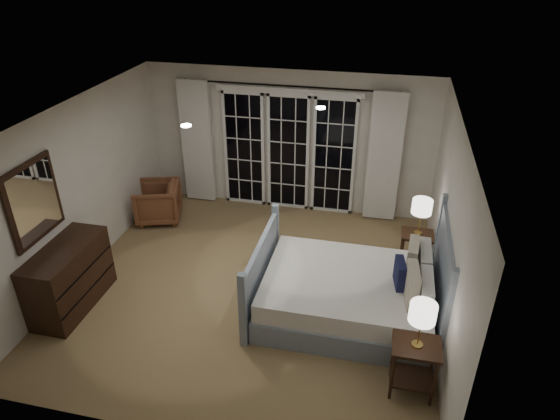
% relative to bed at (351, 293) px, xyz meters
% --- Properties ---
extents(floor, '(5.00, 5.00, 0.00)m').
position_rel_bed_xyz_m(floor, '(-1.41, 0.28, -0.34)').
color(floor, '#917B4E').
rests_on(floor, ground).
extents(ceiling, '(5.00, 5.00, 0.00)m').
position_rel_bed_xyz_m(ceiling, '(-1.41, 0.28, 2.16)').
color(ceiling, white).
rests_on(ceiling, wall_back).
extents(wall_left, '(0.02, 5.00, 2.50)m').
position_rel_bed_xyz_m(wall_left, '(-3.91, 0.28, 0.91)').
color(wall_left, beige).
rests_on(wall_left, floor).
extents(wall_right, '(0.02, 5.00, 2.50)m').
position_rel_bed_xyz_m(wall_right, '(1.09, 0.28, 0.91)').
color(wall_right, beige).
rests_on(wall_right, floor).
extents(wall_back, '(5.00, 0.02, 2.50)m').
position_rel_bed_xyz_m(wall_back, '(-1.41, 2.78, 0.91)').
color(wall_back, beige).
rests_on(wall_back, floor).
extents(wall_front, '(5.00, 0.02, 2.50)m').
position_rel_bed_xyz_m(wall_front, '(-1.41, -2.22, 0.91)').
color(wall_front, beige).
rests_on(wall_front, floor).
extents(french_doors, '(2.50, 0.04, 2.20)m').
position_rel_bed_xyz_m(french_doors, '(-1.41, 2.74, 0.75)').
color(french_doors, black).
rests_on(french_doors, wall_back).
extents(curtain_rod, '(3.50, 0.03, 0.03)m').
position_rel_bed_xyz_m(curtain_rod, '(-1.41, 2.68, 1.91)').
color(curtain_rod, black).
rests_on(curtain_rod, wall_back).
extents(curtain_left, '(0.55, 0.10, 2.25)m').
position_rel_bed_xyz_m(curtain_left, '(-3.06, 2.66, 0.81)').
color(curtain_left, silver).
rests_on(curtain_left, curtain_rod).
extents(curtain_right, '(0.55, 0.10, 2.25)m').
position_rel_bed_xyz_m(curtain_right, '(0.24, 2.66, 0.81)').
color(curtain_right, silver).
rests_on(curtain_right, curtain_rod).
extents(downlight_a, '(0.12, 0.12, 0.01)m').
position_rel_bed_xyz_m(downlight_a, '(-0.61, 0.88, 2.15)').
color(downlight_a, white).
rests_on(downlight_a, ceiling).
extents(downlight_b, '(0.12, 0.12, 0.01)m').
position_rel_bed_xyz_m(downlight_b, '(-2.01, -0.12, 2.15)').
color(downlight_b, white).
rests_on(downlight_b, ceiling).
extents(bed, '(2.33, 1.68, 1.36)m').
position_rel_bed_xyz_m(bed, '(0.00, 0.00, 0.00)').
color(bed, gray).
rests_on(bed, floor).
extents(nightstand_left, '(0.51, 0.41, 0.66)m').
position_rel_bed_xyz_m(nightstand_left, '(0.78, -1.12, 0.10)').
color(nightstand_left, '#2F1E0F').
rests_on(nightstand_left, floor).
extents(nightstand_right, '(0.46, 0.37, 0.60)m').
position_rel_bed_xyz_m(nightstand_right, '(0.83, 1.26, 0.05)').
color(nightstand_right, '#2F1E0F').
rests_on(nightstand_right, floor).
extents(lamp_left, '(0.28, 0.28, 0.53)m').
position_rel_bed_xyz_m(lamp_left, '(0.78, -1.12, 0.75)').
color(lamp_left, tan).
rests_on(lamp_left, nightstand_left).
extents(lamp_right, '(0.28, 0.28, 0.55)m').
position_rel_bed_xyz_m(lamp_right, '(0.83, 1.26, 0.70)').
color(lamp_right, tan).
rests_on(lamp_right, nightstand_right).
extents(armchair, '(0.93, 0.91, 0.68)m').
position_rel_bed_xyz_m(armchair, '(-3.51, 1.77, -0.00)').
color(armchair, brown).
rests_on(armchair, floor).
extents(dresser, '(0.54, 1.27, 0.90)m').
position_rel_bed_xyz_m(dresser, '(-3.64, -0.63, 0.11)').
color(dresser, '#2F1E0F').
rests_on(dresser, floor).
extents(mirror, '(0.05, 0.85, 1.00)m').
position_rel_bed_xyz_m(mirror, '(-3.88, -0.63, 1.21)').
color(mirror, '#2F1E0F').
rests_on(mirror, wall_left).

